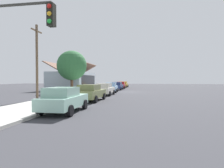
{
  "coord_description": "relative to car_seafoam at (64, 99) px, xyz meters",
  "views": [
    {
      "loc": [
        -31.27,
        -2.2,
        2.07
      ],
      "look_at": [
        0.42,
        3.06,
        1.3
      ],
      "focal_mm": 29.75,
      "sensor_mm": 36.0,
      "label": 1
    }
  ],
  "objects": [
    {
      "name": "traffic_light_main",
      "position": [
        -4.83,
        -0.15,
        2.68
      ],
      "size": [
        0.37,
        2.79,
        5.2
      ],
      "color": "#383833",
      "rests_on": "ground"
    },
    {
      "name": "car_mustard",
      "position": [
        37.96,
        0.03,
        0.0
      ],
      "size": [
        4.39,
        2.17,
        1.59
      ],
      "rotation": [
        0.0,
        0.0,
        -0.04
      ],
      "color": "gold",
      "rests_on": "ground"
    },
    {
      "name": "ground_plane",
      "position": [
        20.29,
        -2.69,
        -0.81
      ],
      "size": [
        120.0,
        120.0,
        0.0
      ],
      "primitive_type": "plane",
      "color": "#38383D"
    },
    {
      "name": "sidewalk_curb",
      "position": [
        20.29,
        2.91,
        -0.73
      ],
      "size": [
        60.0,
        4.2,
        0.16
      ],
      "primitive_type": "cube",
      "color": "#B2AFA8",
      "rests_on": "ground"
    },
    {
      "name": "fire_hydrant_red",
      "position": [
        20.9,
        1.51,
        -0.32
      ],
      "size": [
        0.22,
        0.22,
        0.71
      ],
      "color": "red",
      "rests_on": "sidewalk_curb"
    },
    {
      "name": "car_skyblue",
      "position": [
        18.75,
        0.16,
        -0.0
      ],
      "size": [
        4.42,
        2.11,
        1.59
      ],
      "rotation": [
        0.0,
        0.0,
        0.05
      ],
      "color": "#8CB7E0",
      "rests_on": "ground"
    },
    {
      "name": "car_cherry",
      "position": [
        32.06,
        0.13,
        0.0
      ],
      "size": [
        4.82,
        2.22,
        1.59
      ],
      "rotation": [
        0.0,
        0.0,
        0.06
      ],
      "color": "red",
      "rests_on": "ground"
    },
    {
      "name": "shade_tree",
      "position": [
        17.08,
        6.25,
        3.48
      ],
      "size": [
        4.7,
        4.7,
        6.66
      ],
      "color": "brown",
      "rests_on": "ground"
    },
    {
      "name": "utility_pole_wooden",
      "position": [
        6.02,
        5.51,
        3.11
      ],
      "size": [
        1.8,
        0.24,
        7.5
      ],
      "color": "brown",
      "rests_on": "ground"
    },
    {
      "name": "car_navy",
      "position": [
        25.59,
        0.11,
        0.0
      ],
      "size": [
        4.55,
        2.23,
        1.59
      ],
      "rotation": [
        0.0,
        0.0,
        -0.04
      ],
      "color": "navy",
      "rests_on": "ground"
    },
    {
      "name": "storefront_building",
      "position": [
        25.38,
        9.29,
        1.09
      ],
      "size": [
        11.73,
        6.98,
        5.43
      ],
      "color": "#ADBCC6",
      "rests_on": "ground"
    },
    {
      "name": "car_olive",
      "position": [
        6.29,
        0.08,
        0.0
      ],
      "size": [
        4.8,
        2.21,
        1.59
      ],
      "rotation": [
        0.0,
        0.0,
        -0.04
      ],
      "color": "olive",
      "rests_on": "ground"
    },
    {
      "name": "car_ivory",
      "position": [
        12.87,
        -0.0,
        0.0
      ],
      "size": [
        4.49,
        2.11,
        1.59
      ],
      "rotation": [
        0.0,
        0.0,
        -0.03
      ],
      "color": "silver",
      "rests_on": "ground"
    },
    {
      "name": "car_seafoam",
      "position": [
        0.0,
        0.0,
        0.0
      ],
      "size": [
        4.35,
        2.05,
        1.59
      ],
      "rotation": [
        0.0,
        0.0,
        0.01
      ],
      "color": "#9ED1BC",
      "rests_on": "ground"
    }
  ]
}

